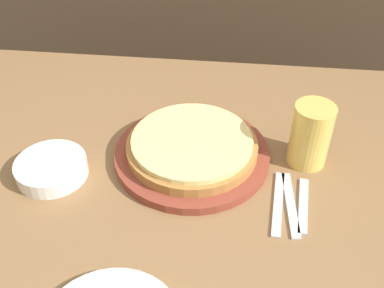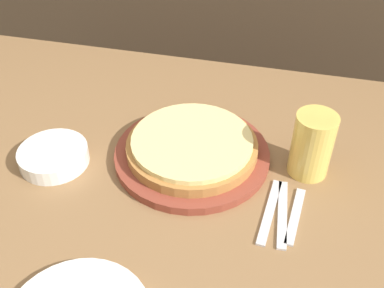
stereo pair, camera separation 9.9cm
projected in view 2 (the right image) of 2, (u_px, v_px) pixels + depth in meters
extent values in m
cube|color=olive|center=(155.00, 280.00, 1.20)|extent=(1.47, 1.06, 0.75)
cylinder|color=brown|center=(192.00, 154.00, 1.01)|extent=(0.35, 0.35, 0.02)
cylinder|color=#A87038|center=(192.00, 147.00, 0.99)|extent=(0.29, 0.29, 0.02)
cylinder|color=#EAD184|center=(192.00, 140.00, 0.98)|extent=(0.27, 0.27, 0.01)
cylinder|color=#E5C65B|center=(312.00, 145.00, 0.93)|extent=(0.09, 0.09, 0.14)
cylinder|color=white|center=(318.00, 120.00, 0.89)|extent=(0.08, 0.08, 0.02)
cylinder|color=white|center=(54.00, 156.00, 0.99)|extent=(0.15, 0.15, 0.04)
cube|color=silver|center=(270.00, 211.00, 0.89)|extent=(0.03, 0.18, 0.00)
cube|color=silver|center=(282.00, 213.00, 0.88)|extent=(0.03, 0.18, 0.00)
cube|color=silver|center=(295.00, 216.00, 0.88)|extent=(0.03, 0.15, 0.00)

